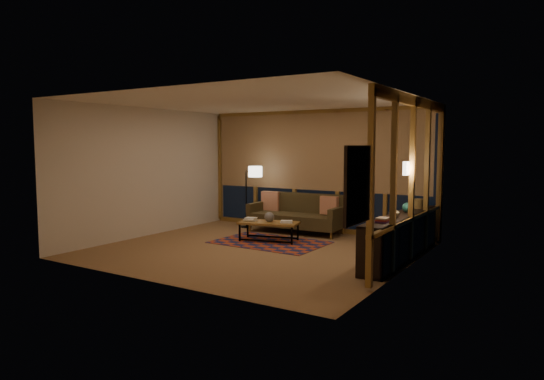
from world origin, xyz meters
The scene contains 21 objects.
floor centered at (0.00, 0.00, 0.00)m, with size 5.50×5.00×0.01m, color #9D7948.
ceiling centered at (0.00, 0.00, 2.70)m, with size 5.50×5.00×0.01m, color #EEE2C6.
walls centered at (0.00, 0.00, 1.35)m, with size 5.51×5.01×2.70m.
window_wall_back centered at (0.00, 2.43, 1.35)m, with size 5.30×0.16×2.60m, color #A1742B, non-canonical shape.
window_wall_right centered at (2.68, 0.60, 1.35)m, with size 0.16×3.70×2.60m, color #A1742B, non-canonical shape.
wall_art centered at (2.71, -1.85, 1.45)m, with size 0.06×0.74×0.94m, color red, non-canonical shape.
wall_sconce centered at (2.62, 0.45, 1.55)m, with size 0.12×0.18×0.22m, color #F3E8CC, non-canonical shape.
sofa centered at (-0.23, 1.93, 0.42)m, with size 2.05×0.83×0.84m, color #494225, non-canonical shape.
pillow_left centered at (-0.99, 2.13, 0.64)m, with size 0.44×0.15×0.44m, color #C63204, non-canonical shape.
pillow_right centered at (0.50, 2.10, 0.62)m, with size 0.39×0.13×0.39m, color #C63204, non-canonical shape.
area_rug centered at (-0.13, 0.71, 0.01)m, with size 2.13×1.42×0.01m, color #A93D1D.
coffee_table centered at (-0.22, 0.81, 0.20)m, with size 1.18×0.54×0.39m, color #A1742B, non-canonical shape.
book_stack_a centered at (-0.59, 0.70, 0.43)m, with size 0.24×0.19×0.07m, color white, non-canonical shape.
book_stack_b centered at (0.15, 0.89, 0.42)m, with size 0.25×0.20×0.05m, color white, non-canonical shape.
ceramic_pot centered at (-0.22, 0.83, 0.49)m, with size 0.20×0.20×0.20m, color #29292E.
floor_lamp centered at (-1.55, 1.93, 0.73)m, with size 0.48×0.32×1.45m, color black, non-canonical shape.
bookshelf centered at (2.49, 0.71, 0.38)m, with size 0.40×3.04×0.76m, color black, non-canonical shape.
basket centered at (2.47, 1.66, 0.85)m, with size 0.23×0.23×0.17m, color olive.
teal_bowl centered at (2.49, 1.01, 0.85)m, with size 0.17×0.17×0.17m, color #20685E.
vase centered at (2.49, 0.30, 0.85)m, with size 0.17×0.17×0.18m, color tan.
shelf_book_stack centered at (2.49, -0.24, 0.80)m, with size 0.18×0.25×0.07m, color white, non-canonical shape.
Camera 1 is at (4.90, -7.27, 1.92)m, focal length 32.00 mm.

